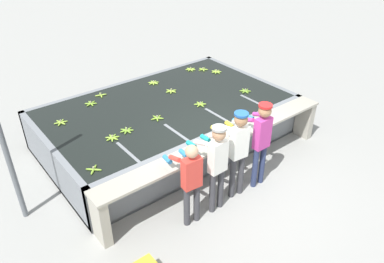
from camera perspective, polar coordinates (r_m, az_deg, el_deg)
ground_plane at (r=7.53m, az=5.55°, el=-7.88°), size 80.00×80.00×0.00m
wash_tank at (r=8.60m, az=-3.89°, el=1.46°), size 5.42×3.32×0.93m
work_ledge at (r=7.25m, az=4.61°, el=-2.84°), size 5.42×0.45×0.93m
worker_0 at (r=6.12m, az=-0.23°, el=-7.05°), size 0.45×0.72×1.59m
worker_1 at (r=6.33m, az=3.75°, el=-4.42°), size 0.42×0.73×1.72m
worker_2 at (r=6.66m, az=6.99°, el=-2.20°), size 0.45×0.74×1.77m
worker_3 at (r=6.99m, az=10.41°, el=-0.78°), size 0.41×0.73×1.76m
banana_bunch_floating_0 at (r=9.39m, az=-5.88°, el=7.41°), size 0.28×0.28×0.08m
banana_bunch_floating_1 at (r=7.44m, az=-9.93°, el=0.17°), size 0.28×0.28×0.08m
banana_bunch_floating_2 at (r=7.78m, az=-5.32°, el=2.06°), size 0.28×0.27×0.08m
banana_bunch_floating_3 at (r=8.62m, az=-15.17°, el=4.14°), size 0.27×0.28×0.08m
banana_bunch_floating_4 at (r=8.96m, az=-13.72°, el=5.43°), size 0.28×0.28×0.08m
banana_bunch_floating_5 at (r=6.49m, az=-14.75°, el=-5.62°), size 0.23×0.23×0.08m
banana_bunch_floating_6 at (r=8.30m, az=1.26°, el=4.18°), size 0.27×0.28×0.08m
banana_bunch_floating_7 at (r=8.05m, az=-19.36°, el=1.32°), size 0.28×0.28×0.08m
banana_bunch_floating_8 at (r=7.25m, az=-12.04°, el=-0.94°), size 0.28×0.28×0.08m
banana_bunch_floating_9 at (r=10.14m, az=-0.21°, el=9.46°), size 0.28×0.28×0.08m
banana_bunch_floating_10 at (r=10.01m, az=3.73°, el=9.09°), size 0.28×0.27×0.08m
banana_bunch_floating_11 at (r=8.92m, az=-3.20°, el=6.18°), size 0.28×0.27×0.08m
banana_bunch_floating_12 at (r=8.99m, az=8.12°, el=6.13°), size 0.28×0.28×0.08m
banana_bunch_floating_13 at (r=10.14m, az=1.68°, el=9.44°), size 0.27×0.27×0.08m
knife_0 at (r=7.21m, az=5.74°, el=-0.59°), size 0.24×0.30×0.02m
support_post_left at (r=6.54m, az=-26.94°, el=-1.15°), size 0.09×0.09×3.20m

